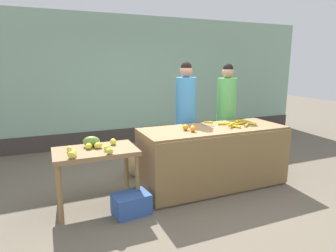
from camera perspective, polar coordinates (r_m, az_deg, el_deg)
name	(u,v)px	position (r m, az deg, el deg)	size (l,w,h in m)	color
ground_plane	(187,189)	(4.49, 3.71, -12.27)	(24.00, 24.00, 0.00)	#665B4C
market_wall_back	(130,82)	(6.94, -7.51, 8.53)	(9.61, 0.23, 2.94)	#8CB299
fruit_stall_counter	(213,157)	(4.52, 8.82, -6.02)	(2.21, 0.86, 0.92)	olive
side_table_wooden	(96,158)	(3.87, -14.04, -6.03)	(1.04, 0.65, 0.78)	olive
banana_bunch_pile	(235,124)	(4.62, 13.05, 0.44)	(0.77, 0.43, 0.07)	gold
orange_pile	(190,128)	(4.15, 4.34, -0.37)	(0.22, 0.23, 0.09)	orange
mango_papaya_pile	(92,145)	(3.86, -14.79, -3.62)	(0.69, 0.62, 0.14)	yellow
vendor_woman_blue_shirt	(186,118)	(4.91, 3.47, 1.54)	(0.34, 0.34, 1.89)	#33333D
vendor_woman_green_shirt	(226,116)	(5.35, 11.35, 2.03)	(0.34, 0.34, 1.86)	#33333D
produce_crate	(131,204)	(3.80, -7.24, -14.93)	(0.44, 0.32, 0.26)	#3359A5
produce_sack	(136,161)	(4.88, -6.25, -6.88)	(0.36, 0.30, 0.55)	tan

